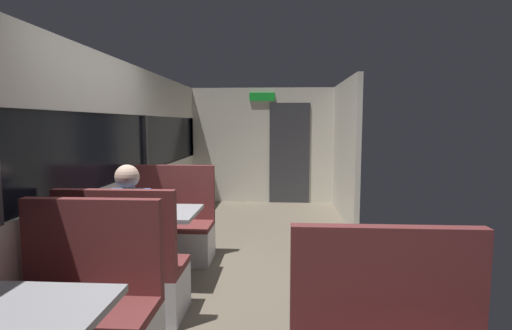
% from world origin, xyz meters
% --- Properties ---
extents(ground_plane, '(3.30, 9.20, 0.02)m').
position_xyz_m(ground_plane, '(0.00, 0.00, -0.01)').
color(ground_plane, '#665B4C').
extents(carriage_window_panel_left, '(0.09, 8.48, 2.30)m').
position_xyz_m(carriage_window_panel_left, '(-1.45, 0.00, 1.11)').
color(carriage_window_panel_left, beige).
rests_on(carriage_window_panel_left, ground_plane).
extents(carriage_end_bulkhead, '(2.90, 0.11, 2.30)m').
position_xyz_m(carriage_end_bulkhead, '(0.06, 4.19, 1.14)').
color(carriage_end_bulkhead, beige).
rests_on(carriage_end_bulkhead, ground_plane).
extents(carriage_aisle_panel_right, '(0.08, 2.40, 2.30)m').
position_xyz_m(carriage_aisle_panel_right, '(1.45, 3.00, 1.15)').
color(carriage_aisle_panel_right, beige).
rests_on(carriage_aisle_panel_right, ground_plane).
extents(bench_near_window_facing_entry, '(0.95, 0.50, 1.10)m').
position_xyz_m(bench_near_window_facing_entry, '(-0.89, -1.39, 0.33)').
color(bench_near_window_facing_entry, silver).
rests_on(bench_near_window_facing_entry, ground_plane).
extents(dining_table_mid_window, '(0.90, 0.70, 0.74)m').
position_xyz_m(dining_table_mid_window, '(-0.89, 0.01, 0.64)').
color(dining_table_mid_window, '#9E9EA3').
rests_on(dining_table_mid_window, ground_plane).
extents(bench_mid_window_facing_end, '(0.95, 0.50, 1.10)m').
position_xyz_m(bench_mid_window_facing_end, '(-0.89, -0.69, 0.33)').
color(bench_mid_window_facing_end, silver).
rests_on(bench_mid_window_facing_end, ground_plane).
extents(bench_mid_window_facing_entry, '(0.95, 0.50, 1.10)m').
position_xyz_m(bench_mid_window_facing_entry, '(-0.89, 0.71, 0.33)').
color(bench_mid_window_facing_entry, silver).
rests_on(bench_mid_window_facing_entry, ground_plane).
extents(seated_passenger, '(0.47, 0.55, 1.26)m').
position_xyz_m(seated_passenger, '(-0.89, -0.62, 0.54)').
color(seated_passenger, '#26262D').
rests_on(seated_passenger, ground_plane).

